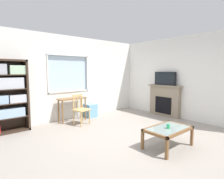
{
  "coord_description": "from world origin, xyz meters",
  "views": [
    {
      "loc": [
        -3.04,
        -3.07,
        1.61
      ],
      "look_at": [
        0.31,
        0.85,
        1.06
      ],
      "focal_mm": 28.87,
      "sensor_mm": 36.0,
      "label": 1
    }
  ],
  "objects_px": {
    "bookshelf": "(9,94)",
    "coffee_table": "(168,131)",
    "fireplace": "(165,100)",
    "wooden_chair": "(81,109)",
    "plastic_drawer_unit": "(90,110)",
    "sippy_cup": "(168,126)",
    "tv": "(165,79)",
    "desk_under_window": "(72,102)"
  },
  "relations": [
    {
      "from": "sippy_cup",
      "to": "bookshelf",
      "type": "bearing_deg",
      "value": 124.94
    },
    {
      "from": "bookshelf",
      "to": "plastic_drawer_unit",
      "type": "height_order",
      "value": "bookshelf"
    },
    {
      "from": "desk_under_window",
      "to": "sippy_cup",
      "type": "relative_size",
      "value": 9.95
    },
    {
      "from": "bookshelf",
      "to": "plastic_drawer_unit",
      "type": "xyz_separation_m",
      "value": [
        2.47,
        -0.06,
        -0.79
      ]
    },
    {
      "from": "bookshelf",
      "to": "tv",
      "type": "relative_size",
      "value": 2.29
    },
    {
      "from": "wooden_chair",
      "to": "plastic_drawer_unit",
      "type": "distance_m",
      "value": 0.94
    },
    {
      "from": "bookshelf",
      "to": "fireplace",
      "type": "bearing_deg",
      "value": -19.85
    },
    {
      "from": "desk_under_window",
      "to": "coffee_table",
      "type": "height_order",
      "value": "desk_under_window"
    },
    {
      "from": "bookshelf",
      "to": "sippy_cup",
      "type": "distance_m",
      "value": 4.0
    },
    {
      "from": "coffee_table",
      "to": "sippy_cup",
      "type": "distance_m",
      "value": 0.11
    },
    {
      "from": "plastic_drawer_unit",
      "to": "fireplace",
      "type": "xyz_separation_m",
      "value": [
        2.1,
        -1.59,
        0.33
      ]
    },
    {
      "from": "fireplace",
      "to": "coffee_table",
      "type": "height_order",
      "value": "fireplace"
    },
    {
      "from": "wooden_chair",
      "to": "sippy_cup",
      "type": "height_order",
      "value": "wooden_chair"
    },
    {
      "from": "tv",
      "to": "coffee_table",
      "type": "distance_m",
      "value": 2.91
    },
    {
      "from": "wooden_chair",
      "to": "fireplace",
      "type": "height_order",
      "value": "fireplace"
    },
    {
      "from": "plastic_drawer_unit",
      "to": "coffee_table",
      "type": "distance_m",
      "value": 3.18
    },
    {
      "from": "desk_under_window",
      "to": "plastic_drawer_unit",
      "type": "xyz_separation_m",
      "value": [
        0.72,
        0.05,
        -0.37
      ]
    },
    {
      "from": "fireplace",
      "to": "sippy_cup",
      "type": "xyz_separation_m",
      "value": [
        -2.3,
        -1.6,
        -0.09
      ]
    },
    {
      "from": "desk_under_window",
      "to": "sippy_cup",
      "type": "xyz_separation_m",
      "value": [
        0.52,
        -3.14,
        -0.13
      ]
    },
    {
      "from": "bookshelf",
      "to": "coffee_table",
      "type": "xyz_separation_m",
      "value": [
        2.3,
        -3.23,
        -0.66
      ]
    },
    {
      "from": "wooden_chair",
      "to": "coffee_table",
      "type": "height_order",
      "value": "wooden_chair"
    },
    {
      "from": "wooden_chair",
      "to": "sippy_cup",
      "type": "xyz_separation_m",
      "value": [
        0.52,
        -2.63,
        0.0
      ]
    },
    {
      "from": "bookshelf",
      "to": "fireplace",
      "type": "xyz_separation_m",
      "value": [
        4.57,
        -1.65,
        -0.46
      ]
    },
    {
      "from": "wooden_chair",
      "to": "plastic_drawer_unit",
      "type": "relative_size",
      "value": 2.0
    },
    {
      "from": "fireplace",
      "to": "coffee_table",
      "type": "distance_m",
      "value": 2.77
    },
    {
      "from": "plastic_drawer_unit",
      "to": "sippy_cup",
      "type": "relative_size",
      "value": 5.0
    },
    {
      "from": "bookshelf",
      "to": "wooden_chair",
      "type": "distance_m",
      "value": 1.94
    },
    {
      "from": "coffee_table",
      "to": "sippy_cup",
      "type": "bearing_deg",
      "value": -147.54
    },
    {
      "from": "wooden_chair",
      "to": "tv",
      "type": "height_order",
      "value": "tv"
    },
    {
      "from": "wooden_chair",
      "to": "plastic_drawer_unit",
      "type": "xyz_separation_m",
      "value": [
        0.72,
        0.56,
        -0.24
      ]
    },
    {
      "from": "fireplace",
      "to": "wooden_chair",
      "type": "bearing_deg",
      "value": 159.95
    },
    {
      "from": "tv",
      "to": "sippy_cup",
      "type": "relative_size",
      "value": 9.17
    },
    {
      "from": "tv",
      "to": "desk_under_window",
      "type": "bearing_deg",
      "value": 151.16
    },
    {
      "from": "wooden_chair",
      "to": "bookshelf",
      "type": "bearing_deg",
      "value": 160.46
    },
    {
      "from": "fireplace",
      "to": "coffee_table",
      "type": "bearing_deg",
      "value": -145.13
    },
    {
      "from": "wooden_chair",
      "to": "fireplace",
      "type": "distance_m",
      "value": 3.0
    },
    {
      "from": "plastic_drawer_unit",
      "to": "fireplace",
      "type": "distance_m",
      "value": 2.65
    },
    {
      "from": "bookshelf",
      "to": "tv",
      "type": "xyz_separation_m",
      "value": [
        4.55,
        -1.65,
        0.31
      ]
    },
    {
      "from": "bookshelf",
      "to": "coffee_table",
      "type": "distance_m",
      "value": 4.02
    },
    {
      "from": "bookshelf",
      "to": "tv",
      "type": "bearing_deg",
      "value": -19.93
    },
    {
      "from": "coffee_table",
      "to": "fireplace",
      "type": "bearing_deg",
      "value": 34.87
    },
    {
      "from": "coffee_table",
      "to": "bookshelf",
      "type": "bearing_deg",
      "value": 125.51
    }
  ]
}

